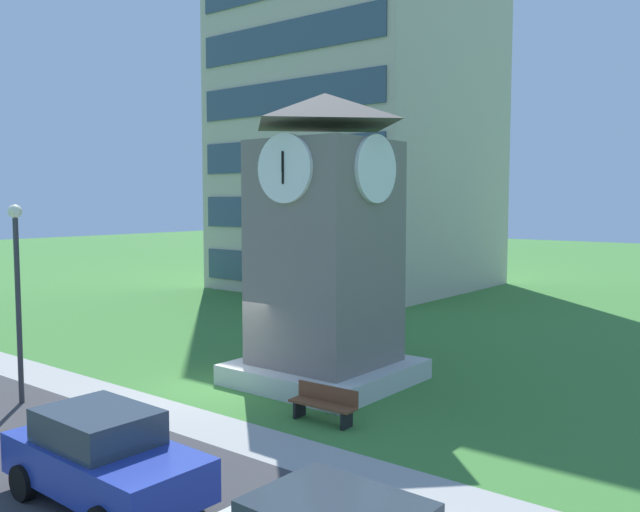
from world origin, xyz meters
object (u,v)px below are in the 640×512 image
clock_tower (325,257)px  parked_car_blue (103,456)px  park_bench (324,404)px  tree_near_tower (307,244)px  street_lamp (17,279)px

clock_tower → parked_car_blue: (1.91, -8.93, -2.92)m
park_bench → tree_near_tower: size_ratio=0.39×
parked_car_blue → tree_near_tower: bearing=120.4°
street_lamp → parked_car_blue: (7.02, -2.14, -2.50)m
street_lamp → clock_tower: bearing=53.1°
clock_tower → park_bench: clock_tower is taller
tree_near_tower → parked_car_blue: (11.68, -19.91, -2.40)m
tree_near_tower → street_lamp: bearing=-75.3°
parked_car_blue → clock_tower: bearing=102.1°
clock_tower → street_lamp: (-5.11, -6.80, -0.42)m
street_lamp → tree_near_tower: size_ratio=1.14×
park_bench → tree_near_tower: 18.63m
tree_near_tower → parked_car_blue: tree_near_tower is taller
clock_tower → parked_car_blue: bearing=-77.9°
park_bench → parked_car_blue: (-0.37, -5.98, 0.40)m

